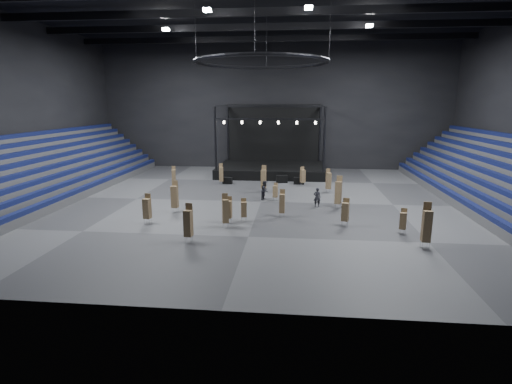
# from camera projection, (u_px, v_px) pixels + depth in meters

# --- Properties ---
(floor) EXTENTS (50.00, 50.00, 0.00)m
(floor) POSITION_uv_depth(u_px,v_px,m) (261.00, 202.00, 38.80)
(floor) COLOR #454548
(floor) RESTS_ON ground
(ceiling) EXTENTS (50.00, 42.00, 0.20)m
(ceiling) POSITION_uv_depth(u_px,v_px,m) (262.00, 2.00, 34.88)
(ceiling) COLOR black
(ceiling) RESTS_ON wall_back
(wall_back) EXTENTS (50.00, 0.20, 18.00)m
(wall_back) POSITION_uv_depth(u_px,v_px,m) (274.00, 106.00, 57.23)
(wall_back) COLOR black
(wall_back) RESTS_ON ground
(wall_front) EXTENTS (50.00, 0.20, 18.00)m
(wall_front) POSITION_uv_depth(u_px,v_px,m) (217.00, 112.00, 16.45)
(wall_front) COLOR black
(wall_front) RESTS_ON ground
(wall_left) EXTENTS (0.20, 42.00, 18.00)m
(wall_left) POSITION_uv_depth(u_px,v_px,m) (9.00, 107.00, 39.27)
(wall_left) COLOR black
(wall_left) RESTS_ON ground
(bleachers_left) EXTENTS (7.20, 40.00, 6.40)m
(bleachers_left) POSITION_uv_depth(u_px,v_px,m) (37.00, 180.00, 40.65)
(bleachers_left) COLOR #48484A
(bleachers_left) RESTS_ON floor
(stage) EXTENTS (14.00, 10.00, 9.20)m
(stage) POSITION_uv_depth(u_px,v_px,m) (272.00, 163.00, 54.25)
(stage) COLOR black
(stage) RESTS_ON floor
(truss_ring) EXTENTS (12.30, 12.30, 5.15)m
(truss_ring) POSITION_uv_depth(u_px,v_px,m) (261.00, 62.00, 35.97)
(truss_ring) COLOR black
(truss_ring) RESTS_ON ceiling
(roof_girders) EXTENTS (49.00, 30.35, 0.70)m
(roof_girders) POSITION_uv_depth(u_px,v_px,m) (262.00, 12.00, 35.05)
(roof_girders) COLOR black
(roof_girders) RESTS_ON ceiling
(floodlights) EXTENTS (28.60, 16.60, 0.25)m
(floodlights) POSITION_uv_depth(u_px,v_px,m) (257.00, 9.00, 31.30)
(floodlights) COLOR white
(floodlights) RESTS_ON roof_girders
(flight_case_left) EXTENTS (1.20, 0.69, 0.76)m
(flight_case_left) POSITION_uv_depth(u_px,v_px,m) (227.00, 181.00, 47.36)
(flight_case_left) COLOR black
(flight_case_left) RESTS_ON floor
(flight_case_mid) EXTENTS (1.44, 0.89, 0.90)m
(flight_case_mid) POSITION_uv_depth(u_px,v_px,m) (282.00, 179.00, 47.94)
(flight_case_mid) COLOR black
(flight_case_mid) RESTS_ON floor
(flight_case_right) EXTENTS (1.26, 0.69, 0.82)m
(flight_case_right) POSITION_uv_depth(u_px,v_px,m) (299.00, 181.00, 47.06)
(flight_case_right) COLOR black
(flight_case_right) RESTS_ON floor
(chair_stack_0) EXTENTS (0.66, 0.66, 2.22)m
(chair_stack_0) POSITION_uv_depth(u_px,v_px,m) (303.00, 176.00, 45.92)
(chair_stack_0) COLOR silver
(chair_stack_0) RESTS_ON floor
(chair_stack_1) EXTENTS (0.53, 0.53, 2.15)m
(chair_stack_1) POSITION_uv_depth(u_px,v_px,m) (229.00, 209.00, 31.72)
(chair_stack_1) COLOR silver
(chair_stack_1) RESTS_ON floor
(chair_stack_2) EXTENTS (0.60, 0.60, 2.73)m
(chair_stack_2) POSITION_uv_depth(u_px,v_px,m) (188.00, 222.00, 27.24)
(chair_stack_2) COLOR silver
(chair_stack_2) RESTS_ON floor
(chair_stack_3) EXTENTS (0.69, 0.69, 2.99)m
(chair_stack_3) POSITION_uv_depth(u_px,v_px,m) (338.00, 192.00, 36.05)
(chair_stack_3) COLOR silver
(chair_stack_3) RESTS_ON floor
(chair_stack_4) EXTENTS (0.55, 0.55, 2.84)m
(chair_stack_4) POSITION_uv_depth(u_px,v_px,m) (175.00, 196.00, 34.68)
(chair_stack_4) COLOR silver
(chair_stack_4) RESTS_ON floor
(chair_stack_5) EXTENTS (0.65, 0.65, 2.21)m
(chair_stack_5) POSITION_uv_depth(u_px,v_px,m) (345.00, 211.00, 30.88)
(chair_stack_5) COLOR silver
(chair_stack_5) RESTS_ON floor
(chair_stack_6) EXTENTS (0.47, 0.47, 2.36)m
(chair_stack_6) POSITION_uv_depth(u_px,v_px,m) (282.00, 203.00, 33.35)
(chair_stack_6) COLOR silver
(chair_stack_6) RESTS_ON floor
(chair_stack_7) EXTENTS (0.61, 0.61, 2.57)m
(chair_stack_7) POSITION_uv_depth(u_px,v_px,m) (328.00, 180.00, 42.50)
(chair_stack_7) COLOR silver
(chair_stack_7) RESTS_ON floor
(chair_stack_8) EXTENTS (0.60, 0.60, 2.43)m
(chair_stack_8) POSITION_uv_depth(u_px,v_px,m) (147.00, 208.00, 31.50)
(chair_stack_8) COLOR silver
(chair_stack_8) RESTS_ON floor
(chair_stack_9) EXTENTS (0.56, 0.56, 3.09)m
(chair_stack_9) POSITION_uv_depth(u_px,v_px,m) (427.00, 225.00, 26.08)
(chair_stack_9) COLOR silver
(chair_stack_9) RESTS_ON floor
(chair_stack_10) EXTENTS (0.59, 0.59, 1.91)m
(chair_stack_10) POSITION_uv_depth(u_px,v_px,m) (403.00, 220.00, 29.03)
(chair_stack_10) COLOR silver
(chair_stack_10) RESTS_ON floor
(chair_stack_11) EXTENTS (0.49, 0.49, 2.38)m
(chair_stack_11) POSITION_uv_depth(u_px,v_px,m) (174.00, 176.00, 45.46)
(chair_stack_11) COLOR silver
(chair_stack_11) RESTS_ON floor
(chair_stack_12) EXTENTS (0.52, 0.52, 1.89)m
(chair_stack_12) POSITION_uv_depth(u_px,v_px,m) (244.00, 209.00, 32.20)
(chair_stack_12) COLOR silver
(chair_stack_12) RESTS_ON floor
(chair_stack_13) EXTENTS (0.59, 0.59, 2.66)m
(chair_stack_13) POSITION_uv_depth(u_px,v_px,m) (225.00, 210.00, 30.48)
(chair_stack_13) COLOR silver
(chair_stack_13) RESTS_ON floor
(chair_stack_14) EXTENTS (0.51, 0.51, 1.75)m
(chair_stack_14) POSITION_uv_depth(u_px,v_px,m) (275.00, 191.00, 39.07)
(chair_stack_14) COLOR silver
(chair_stack_14) RESTS_ON floor
(chair_stack_15) EXTENTS (0.56, 0.56, 2.47)m
(chair_stack_15) POSITION_uv_depth(u_px,v_px,m) (221.00, 174.00, 46.83)
(chair_stack_15) COLOR silver
(chair_stack_15) RESTS_ON floor
(chair_stack_16) EXTENTS (0.58, 0.58, 2.90)m
(chair_stack_16) POSITION_uv_depth(u_px,v_px,m) (264.00, 179.00, 42.70)
(chair_stack_16) COLOR silver
(chair_stack_16) RESTS_ON floor
(man_center) EXTENTS (0.69, 0.48, 1.78)m
(man_center) POSITION_uv_depth(u_px,v_px,m) (317.00, 197.00, 36.73)
(man_center) COLOR black
(man_center) RESTS_ON floor
(crew_member) EXTENTS (0.99, 1.12, 1.91)m
(crew_member) POSITION_uv_depth(u_px,v_px,m) (265.00, 190.00, 39.36)
(crew_member) COLOR black
(crew_member) RESTS_ON floor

